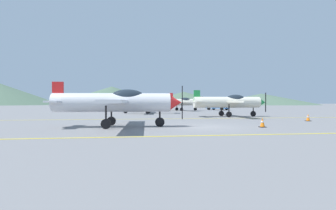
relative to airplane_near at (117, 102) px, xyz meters
name	(u,v)px	position (x,y,z in m)	size (l,w,h in m)	color
ground_plane	(204,127)	(5.35, -0.56, -1.56)	(400.00, 400.00, 0.00)	slate
apron_line_near	(229,135)	(5.35, -4.75, -1.55)	(80.00, 0.16, 0.01)	yellow
apron_line_far	(181,119)	(5.35, 7.38, -1.55)	(80.00, 0.16, 0.01)	yellow
airplane_near	(117,102)	(0.00, 0.00, 0.00)	(8.03, 9.25, 2.77)	silver
airplane_mid	(230,102)	(11.11, 10.11, 0.00)	(7.97, 9.20, 2.77)	silver
airplane_far	(145,102)	(2.59, 19.55, 0.00)	(8.08, 9.27, 2.77)	silver
airplane_back	(182,102)	(9.60, 29.13, 0.00)	(8.10, 9.25, 2.77)	silver
car_sedan	(217,106)	(17.16, 32.24, -0.72)	(4.19, 4.42, 1.62)	#3372BF
traffic_cone_front	(308,118)	(15.02, 3.07, -1.27)	(0.36, 0.36, 0.59)	black
traffic_cone_side	(262,123)	(8.79, -1.35, -1.27)	(0.36, 0.36, 0.59)	black
hill_centerleft	(112,95)	(-11.68, 150.82, 4.07)	(69.44, 69.44, 11.27)	#4C6651
hill_centerright	(184,98)	(34.77, 154.36, 2.62)	(62.17, 62.17, 8.35)	#4C6651
hill_right	(261,99)	(73.89, 124.34, 1.61)	(60.93, 60.93, 6.35)	#4C6651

